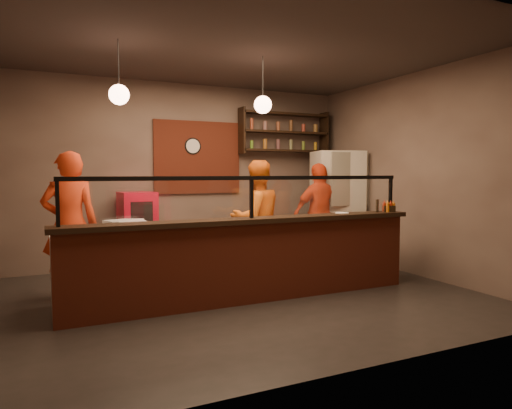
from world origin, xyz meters
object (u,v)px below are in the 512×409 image
condiment_caddy (389,209)px  pepper_mill (377,206)px  cook_left (70,225)px  cook_right (320,214)px  cook_mid (256,219)px  pizza_dough (243,226)px  red_cooler (138,232)px  fridge (337,206)px  wall_clock (193,146)px

condiment_caddy → pepper_mill: bearing=172.6°
cook_left → cook_right: size_ratio=1.06×
cook_left → cook_mid: size_ratio=1.05×
cook_right → pepper_mill: bearing=88.6°
cook_mid → pepper_mill: size_ratio=10.00×
pizza_dough → condiment_caddy: 2.16m
cook_left → red_cooler: 1.70m
pizza_dough → cook_right: bearing=29.2°
fridge → condiment_caddy: (-0.40, -1.86, 0.10)m
cook_mid → condiment_caddy: 2.00m
pepper_mill → wall_clock: bearing=125.0°
red_cooler → cook_mid: bearing=-41.5°
red_cooler → pizza_dough: 2.23m
pepper_mill → condiment_caddy: bearing=-7.4°
wall_clock → cook_left: bearing=-143.8°
cook_left → fridge: fridge is taller
wall_clock → condiment_caddy: size_ratio=1.87×
cook_left → cook_mid: (2.71, 0.08, -0.04)m
fridge → red_cooler: 3.62m
red_cooler → pizza_dough: red_cooler is taller
cook_mid → cook_right: bearing=-174.6°
condiment_caddy → fridge: bearing=77.9°
cook_left → cook_right: bearing=-171.1°
cook_left → pepper_mill: cook_left is taller
pizza_dough → pepper_mill: bearing=-13.9°
cook_right → cook_left: bearing=5.7°
cook_right → pizza_dough: bearing=29.3°
cook_left → fridge: bearing=-168.4°
fridge → pepper_mill: bearing=-91.2°
red_cooler → cook_left: bearing=-136.3°
condiment_caddy → pizza_dough: bearing=166.7°
cook_left → red_cooler: (1.10, 1.26, -0.30)m
cook_left → fridge: (4.65, 0.68, 0.06)m
wall_clock → cook_mid: size_ratio=0.17×
wall_clock → cook_mid: (0.56, -1.49, -1.19)m
wall_clock → cook_right: size_ratio=0.17×
wall_clock → red_cooler: wall_clock is taller
cook_left → condiment_caddy: cook_left is taller
fridge → condiment_caddy: bearing=-85.4°
cook_left → red_cooler: cook_left is taller
cook_left → pepper_mill: (4.06, -1.16, 0.20)m
cook_left → cook_mid: 2.71m
condiment_caddy → cook_right: bearing=95.4°
cook_left → fridge: size_ratio=0.94×
wall_clock → red_cooler: 1.81m
wall_clock → condiment_caddy: 3.60m
wall_clock → cook_right: wall_clock is taller
cook_right → fridge: (0.55, 0.28, 0.11)m
wall_clock → red_cooler: (-1.05, -0.31, -1.45)m
wall_clock → condiment_caddy: bearing=-52.7°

